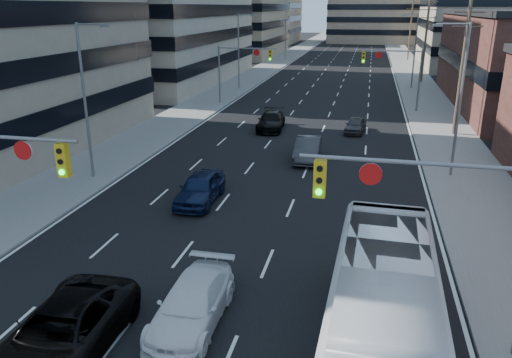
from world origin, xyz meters
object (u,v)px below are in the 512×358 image
object	(u,v)px
sedan_blue	(200,188)
transit_bus	(382,334)
white_van	(192,304)
black_pickup	(62,333)

from	to	relation	value
sedan_blue	transit_bus	bearing A→B (deg)	-53.77
white_van	transit_bus	distance (m)	6.20
transit_bus	sedan_blue	bearing A→B (deg)	129.05
black_pickup	transit_bus	world-z (taller)	transit_bus
black_pickup	transit_bus	size ratio (longest dim) A/B	0.48
black_pickup	transit_bus	xyz separation A→B (m)	(9.02, 0.73, 0.89)
white_van	sedan_blue	world-z (taller)	sedan_blue
white_van	black_pickup	bearing A→B (deg)	-142.85
black_pickup	white_van	distance (m)	3.95
white_van	sedan_blue	distance (m)	10.71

